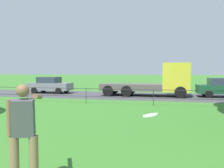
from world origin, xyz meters
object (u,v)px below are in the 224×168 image
at_px(flatbed_truck_far_left, 158,82).
at_px(car_dark_green_far_right, 223,88).
at_px(frisbee, 150,115).
at_px(car_grey_right, 50,85).
at_px(person_thrower, 24,133).

bearing_deg(flatbed_truck_far_left, car_dark_green_far_right, 3.74).
bearing_deg(car_dark_green_far_right, frisbee, -106.66).
bearing_deg(car_dark_green_far_right, car_grey_right, 179.67).
relative_size(frisbee, flatbed_truck_far_left, 0.05).
xyz_separation_m(frisbee, flatbed_truck_far_left, (-0.39, 15.45, -0.08)).
relative_size(person_thrower, flatbed_truck_far_left, 0.25).
xyz_separation_m(flatbed_truck_far_left, car_dark_green_far_right, (5.12, 0.33, -0.44)).
bearing_deg(frisbee, flatbed_truck_far_left, 91.45).
xyz_separation_m(person_thrower, flatbed_truck_far_left, (1.73, 15.94, 0.22)).
distance_m(frisbee, car_dark_green_far_right, 16.48).
bearing_deg(flatbed_truck_far_left, car_grey_right, 177.61).
distance_m(car_grey_right, flatbed_truck_far_left, 10.10).
height_order(flatbed_truck_far_left, car_dark_green_far_right, flatbed_truck_far_left).
relative_size(person_thrower, car_grey_right, 0.46).
relative_size(car_grey_right, flatbed_truck_far_left, 0.55).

